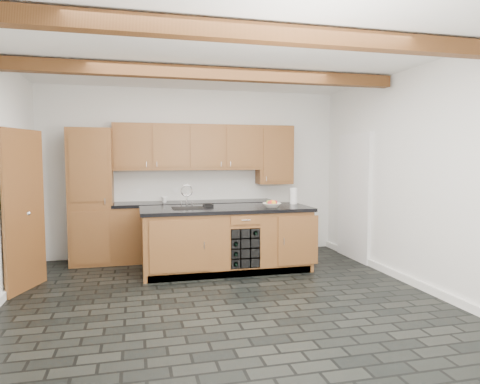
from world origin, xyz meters
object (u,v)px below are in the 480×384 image
at_px(paper_towel, 294,196).
at_px(fruit_bowl, 272,205).
at_px(kitchen_scale, 208,205).
at_px(island, 227,239).

bearing_deg(paper_towel, fruit_bowl, -141.92).
bearing_deg(kitchen_scale, island, -13.73).
xyz_separation_m(island, fruit_bowl, (0.63, -0.18, 0.50)).
height_order(fruit_bowl, paper_towel, paper_towel).
distance_m(fruit_bowl, paper_towel, 0.62).
bearing_deg(island, paper_towel, 10.17).
bearing_deg(island, fruit_bowl, -15.44).
relative_size(fruit_bowl, paper_towel, 1.08).
distance_m(island, fruit_bowl, 0.83).
bearing_deg(paper_towel, kitchen_scale, -176.56).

